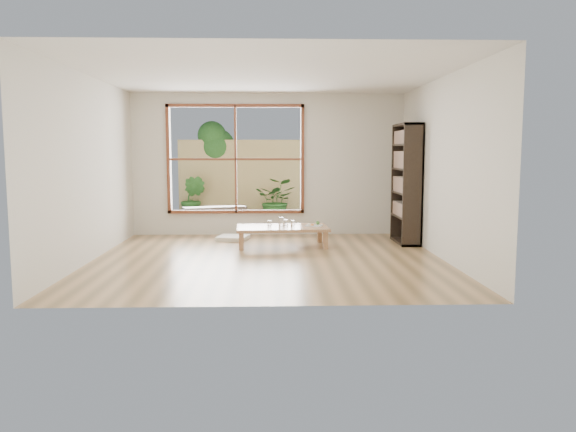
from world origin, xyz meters
name	(u,v)px	position (x,y,z in m)	size (l,w,h in m)	color
ground	(268,259)	(0.00, 0.00, 0.00)	(5.00, 5.00, 0.00)	tan
low_table	(282,229)	(0.23, 1.10, 0.29)	(1.52, 0.91, 0.32)	#AF7D55
floor_cushion	(233,238)	(-0.62, 1.77, 0.04)	(0.50, 0.50, 0.07)	beige
bookshelf	(406,184)	(2.32, 1.38, 1.00)	(0.32, 0.90, 2.00)	black
glass_tall	(281,222)	(0.21, 1.08, 0.40)	(0.08, 0.08, 0.15)	silver
glass_mid	(293,223)	(0.40, 1.15, 0.37)	(0.06, 0.06, 0.09)	silver
glass_short	(286,222)	(0.29, 1.24, 0.37)	(0.08, 0.08, 0.10)	silver
glass_small	(269,223)	(0.02, 1.21, 0.36)	(0.07, 0.07, 0.08)	silver
food_tray	(315,225)	(0.76, 1.13, 0.34)	(0.31, 0.26, 0.08)	white
deck	(240,226)	(-0.60, 3.56, 0.00)	(2.80, 2.00, 0.05)	#322B24
garden_bench	(215,210)	(-1.10, 3.43, 0.37)	(1.32, 0.79, 0.40)	black
bamboo_fence	(242,181)	(-0.60, 4.56, 0.90)	(2.80, 0.06, 1.80)	tan
shrub_right	(277,200)	(0.17, 4.13, 0.50)	(0.86, 0.74, 0.95)	#24561F
shrub_left	(193,199)	(-1.64, 4.24, 0.52)	(0.55, 0.44, 0.99)	#24561F
garden_tree	(212,148)	(-1.28, 4.86, 1.63)	(1.04, 0.85, 2.22)	#4C3D2D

